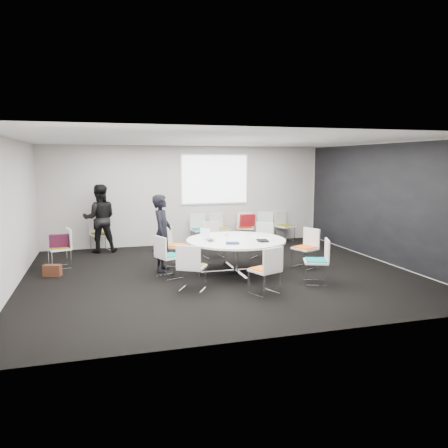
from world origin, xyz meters
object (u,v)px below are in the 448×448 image
object	(u,v)px
chair_ring_c	(214,247)
conference_table	(236,249)
chair_ring_g	(265,279)
chair_back_c	(245,234)
chair_person_back	(100,241)
person_back	(100,218)
chair_ring_d	(176,254)
chair_back_e	(285,232)
chair_ring_e	(169,265)
chair_ring_a	(305,256)
chair_back_a	(200,236)
laptop	(212,240)
brown_bag	(52,270)
chair_back_b	(220,235)
cup	(227,234)
chair_ring_f	(192,276)
chair_ring_b	(262,248)
chair_back_d	(266,233)
person_main	(162,233)
chair_ring_h	(316,270)
maroon_bag	(59,241)
chair_spare_left	(61,256)

from	to	relation	value
chair_ring_c	conference_table	bearing A→B (deg)	83.90
conference_table	chair_ring_g	bearing A→B (deg)	-88.38
chair_back_c	chair_person_back	bearing A→B (deg)	15.21
person_back	chair_ring_c	bearing A→B (deg)	150.85
chair_ring_d	chair_back_c	size ratio (longest dim) A/B	1.00
chair_back_e	chair_ring_e	bearing A→B (deg)	19.91
chair_ring_a	chair_back_a	size ratio (longest dim) A/B	1.00
laptop	brown_bag	xyz separation A→B (m)	(-3.23, 0.76, -0.62)
chair_ring_g	chair_back_b	xyz separation A→B (m)	(0.48, 4.78, 0.00)
chair_back_c	cup	distance (m)	3.15
chair_ring_f	chair_person_back	xyz separation A→B (m)	(-1.60, 4.23, 0.00)
conference_table	chair_ring_b	world-z (taller)	chair_ring_b
chair_back_a	chair_back_e	bearing A→B (deg)	171.65
chair_ring_b	chair_ring_d	distance (m)	2.12
chair_ring_a	person_back	distance (m)	5.38
chair_ring_g	chair_back_d	world-z (taller)	same
chair_person_back	brown_bag	bearing A→B (deg)	48.23
person_back	laptop	distance (m)	3.76
laptop	chair_person_back	bearing A→B (deg)	31.48
chair_ring_b	chair_ring_g	bearing A→B (deg)	114.70
chair_back_a	chair_person_back	size ratio (longest dim) A/B	1.00
chair_ring_c	person_main	world-z (taller)	person_main
chair_ring_d	chair_ring_h	size ratio (longest dim) A/B	1.00
maroon_bag	brown_bag	world-z (taller)	maroon_bag
chair_ring_g	person_back	size ratio (longest dim) A/B	0.49
maroon_bag	chair_ring_e	bearing A→B (deg)	-33.96
laptop	conference_table	bearing A→B (deg)	-97.11
chair_ring_a	chair_back_a	distance (m)	3.62
chair_back_b	laptop	bearing A→B (deg)	53.92
chair_ring_f	cup	size ratio (longest dim) A/B	9.78
conference_table	chair_back_a	world-z (taller)	chair_back_a
chair_back_a	maroon_bag	bearing A→B (deg)	17.26
chair_ring_c	cup	world-z (taller)	chair_ring_c
chair_ring_b	chair_ring_d	xyz separation A→B (m)	(-2.12, -0.10, 0.00)
conference_table	cup	bearing A→B (deg)	100.94
chair_back_b	conference_table	bearing A→B (deg)	62.91
chair_back_d	chair_spare_left	world-z (taller)	same
chair_ring_c	chair_back_e	bearing A→B (deg)	-156.96
chair_ring_g	chair_ring_h	bearing A→B (deg)	-4.36
chair_spare_left	chair_ring_a	bearing A→B (deg)	-121.94
conference_table	brown_bag	xyz separation A→B (m)	(-3.75, 0.79, -0.41)
chair_ring_c	chair_back_e	distance (m)	3.08
maroon_bag	brown_bag	xyz separation A→B (m)	(-0.10, -0.70, -0.50)
chair_ring_a	person_main	bearing A→B (deg)	57.25
chair_ring_d	person_back	size ratio (longest dim) A/B	0.49
cup	chair_ring_e	bearing A→B (deg)	-163.09
chair_person_back	person_main	bearing A→B (deg)	96.70
laptop	chair_back_b	bearing A→B (deg)	-22.24
chair_ring_b	maroon_bag	distance (m)	4.69
chair_back_c	person_back	bearing A→B (deg)	17.53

